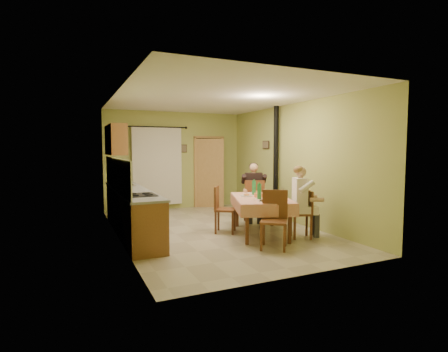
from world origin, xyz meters
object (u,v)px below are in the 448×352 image
chair_left (225,219)px  stove_flue (276,177)px  chair_right (302,223)px  dining_table (261,216)px  man_right (301,193)px  chair_far (254,210)px  man_far (254,186)px  chair_near (274,232)px

chair_left → stove_flue: stove_flue is taller
chair_right → stove_flue: 2.15m
dining_table → man_right: size_ratio=1.46×
chair_far → man_far: (0.01, 0.01, 0.59)m
dining_table → chair_right: bearing=-25.8°
chair_far → stove_flue: size_ratio=0.36×
chair_far → man_right: bearing=-60.9°
chair_far → dining_table: bearing=-88.2°
chair_left → chair_right: bearing=82.4°
chair_right → stove_flue: bearing=4.3°
man_far → chair_left: bearing=-126.1°
chair_far → chair_left: (-1.02, -0.59, -0.00)m
chair_near → stove_flue: 2.86m
chair_far → chair_left: bearing=-126.6°
chair_far → chair_near: bearing=-86.2°
chair_near → stove_flue: (1.51, 2.31, 0.73)m
chair_left → man_right: bearing=82.3°
chair_near → man_far: (0.72, 2.02, 0.59)m
chair_near → man_far: size_ratio=0.73×
man_right → stove_flue: 2.02m
chair_far → chair_right: 1.62m
dining_table → stove_flue: 1.91m
chair_left → stove_flue: size_ratio=0.35×
man_far → stove_flue: bearing=43.7°
chair_left → man_far: man_far is taller
chair_far → man_right: (0.16, -1.61, 0.59)m
chair_near → stove_flue: size_ratio=0.36×
chair_right → man_right: size_ratio=0.67×
man_right → stove_flue: (0.63, 1.91, 0.15)m
chair_left → stove_flue: 2.15m
chair_right → dining_table: bearing=66.9°
dining_table → man_far: man_far is taller
chair_near → chair_left: chair_near is taller
man_right → man_far: bearing=27.7°
chair_far → chair_near: chair_far is taller
man_right → dining_table: bearing=66.5°
chair_near → man_far: man_far is taller
chair_near → man_right: bearing=-118.7°
chair_far → man_far: bearing=90.0°
chair_near → man_far: bearing=-72.7°
chair_left → man_right: 1.67m
chair_far → chair_left: chair_far is taller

